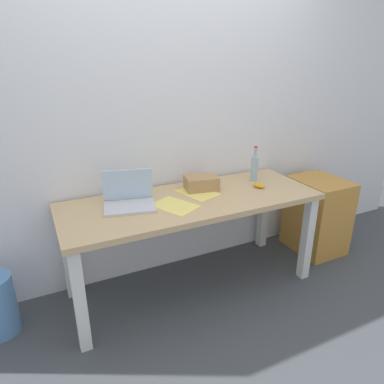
# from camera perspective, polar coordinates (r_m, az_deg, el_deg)

# --- Properties ---
(ground_plane) EXTENTS (8.00, 8.00, 0.00)m
(ground_plane) POSITION_cam_1_polar(r_m,az_deg,el_deg) (2.84, 0.00, -14.92)
(ground_plane) COLOR #42474C
(back_wall) EXTENTS (5.20, 0.08, 2.60)m
(back_wall) POSITION_cam_1_polar(r_m,az_deg,el_deg) (2.68, -3.84, 13.22)
(back_wall) COLOR white
(back_wall) RESTS_ON ground
(desk) EXTENTS (1.84, 0.69, 0.73)m
(desk) POSITION_cam_1_polar(r_m,az_deg,el_deg) (2.51, 0.00, -3.14)
(desk) COLOR tan
(desk) RESTS_ON ground
(laptop_left) EXTENTS (0.38, 0.31, 0.24)m
(laptop_left) POSITION_cam_1_polar(r_m,az_deg,el_deg) (2.37, -10.26, -1.16)
(laptop_left) COLOR silver
(laptop_left) RESTS_ON desk
(beer_bottle) EXTENTS (0.06, 0.06, 0.28)m
(beer_bottle) POSITION_cam_1_polar(r_m,az_deg,el_deg) (2.84, 10.18, 3.94)
(beer_bottle) COLOR #99B7C1
(beer_bottle) RESTS_ON desk
(computer_mouse) EXTENTS (0.09, 0.11, 0.03)m
(computer_mouse) POSITION_cam_1_polar(r_m,az_deg,el_deg) (2.72, 10.88, 1.07)
(computer_mouse) COLOR gold
(computer_mouse) RESTS_ON desk
(cardboard_box) EXTENTS (0.27, 0.21, 0.10)m
(cardboard_box) POSITION_cam_1_polar(r_m,az_deg,el_deg) (2.63, 1.54, 1.50)
(cardboard_box) COLOR tan
(cardboard_box) RESTS_ON desk
(paper_sheet_near_back) EXTENTS (0.29, 0.34, 0.00)m
(paper_sheet_near_back) POSITION_cam_1_polar(r_m,az_deg,el_deg) (2.58, 0.93, -0.09)
(paper_sheet_near_back) COLOR #F4E06B
(paper_sheet_near_back) RESTS_ON desk
(paper_yellow_folder) EXTENTS (0.32, 0.36, 0.00)m
(paper_yellow_folder) POSITION_cam_1_polar(r_m,az_deg,el_deg) (2.36, -2.84, -2.25)
(paper_yellow_folder) COLOR #F4E06B
(paper_yellow_folder) RESTS_ON desk
(filing_cabinet) EXTENTS (0.40, 0.48, 0.67)m
(filing_cabinet) POSITION_cam_1_polar(r_m,az_deg,el_deg) (3.35, 19.73, -3.57)
(filing_cabinet) COLOR #C68938
(filing_cabinet) RESTS_ON ground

